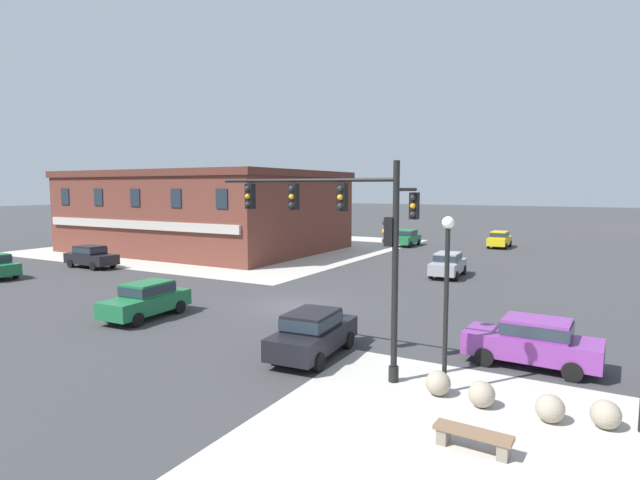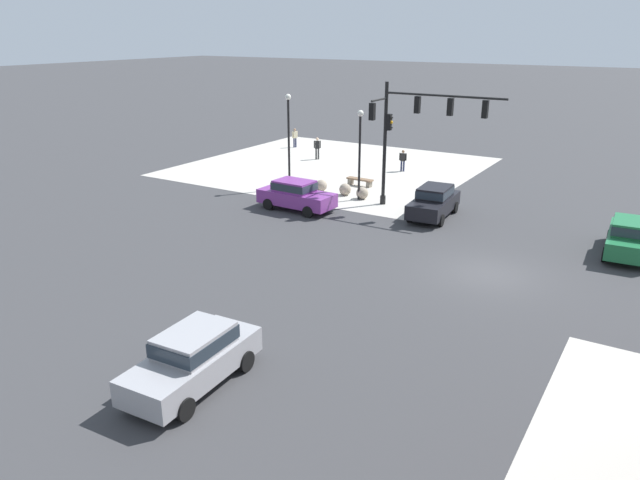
{
  "view_description": "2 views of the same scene",
  "coord_description": "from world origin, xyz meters",
  "px_view_note": "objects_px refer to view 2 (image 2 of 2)",
  "views": [
    {
      "loc": [
        13.99,
        -22.11,
        6.13
      ],
      "look_at": [
        1.03,
        1.03,
        3.4
      ],
      "focal_mm": 28.75,
      "sensor_mm": 36.0,
      "label": 1
    },
    {
      "loc": [
        -6.21,
        23.46,
        9.65
      ],
      "look_at": [
        4.38,
        6.21,
        2.54
      ],
      "focal_mm": 33.76,
      "sensor_mm": 36.0,
      "label": 2
    }
  ],
  "objects_px": {
    "bollard_sphere_curb_b": "(345,189)",
    "bench_near_signal": "(360,181)",
    "bollard_sphere_curb_c": "(321,185)",
    "car_parked_curb": "(434,201)",
    "street_lamp_corner_near": "(360,144)",
    "bollard_sphere_curb_a": "(362,193)",
    "street_lamp_mid_sidewalk": "(289,131)",
    "traffic_signal_main": "(409,126)",
    "car_cross_eastbound": "(296,194)",
    "pedestrian_at_curb": "(317,147)",
    "pedestrian_near_bench": "(403,159)",
    "bollard_sphere_curb_d": "(302,184)",
    "car_main_northbound_near": "(193,356)",
    "car_main_northbound_far": "(630,236)",
    "pedestrian_walking_east": "(295,137)"
  },
  "relations": [
    {
      "from": "street_lamp_mid_sidewalk",
      "to": "car_main_northbound_far",
      "type": "xyz_separation_m",
      "value": [
        -19.76,
        1.99,
        -2.76
      ]
    },
    {
      "from": "street_lamp_mid_sidewalk",
      "to": "car_cross_eastbound",
      "type": "relative_size",
      "value": 1.33
    },
    {
      "from": "bollard_sphere_curb_b",
      "to": "pedestrian_walking_east",
      "type": "height_order",
      "value": "pedestrian_walking_east"
    },
    {
      "from": "bench_near_signal",
      "to": "car_parked_curb",
      "type": "bearing_deg",
      "value": 148.9
    },
    {
      "from": "bollard_sphere_curb_b",
      "to": "traffic_signal_main",
      "type": "bearing_deg",
      "value": 170.23
    },
    {
      "from": "pedestrian_near_bench",
      "to": "street_lamp_corner_near",
      "type": "distance_m",
      "value": 8.79
    },
    {
      "from": "bollard_sphere_curb_b",
      "to": "bench_near_signal",
      "type": "distance_m",
      "value": 2.58
    },
    {
      "from": "traffic_signal_main",
      "to": "car_main_northbound_far",
      "type": "bearing_deg",
      "value": 171.73
    },
    {
      "from": "car_cross_eastbound",
      "to": "car_parked_curb",
      "type": "relative_size",
      "value": 0.99
    },
    {
      "from": "car_cross_eastbound",
      "to": "bench_near_signal",
      "type": "bearing_deg",
      "value": -94.15
    },
    {
      "from": "traffic_signal_main",
      "to": "car_main_northbound_near",
      "type": "xyz_separation_m",
      "value": [
        -2.23,
        19.73,
        -3.77
      ]
    },
    {
      "from": "car_main_northbound_far",
      "to": "car_main_northbound_near",
      "type": "bearing_deg",
      "value": 62.51
    },
    {
      "from": "pedestrian_near_bench",
      "to": "car_cross_eastbound",
      "type": "bearing_deg",
      "value": 84.78
    },
    {
      "from": "street_lamp_corner_near",
      "to": "car_cross_eastbound",
      "type": "bearing_deg",
      "value": 61.47
    },
    {
      "from": "traffic_signal_main",
      "to": "street_lamp_corner_near",
      "type": "distance_m",
      "value": 3.41
    },
    {
      "from": "car_parked_curb",
      "to": "street_lamp_mid_sidewalk",
      "type": "bearing_deg",
      "value": -5.62
    },
    {
      "from": "bollard_sphere_curb_d",
      "to": "pedestrian_walking_east",
      "type": "height_order",
      "value": "pedestrian_walking_east"
    },
    {
      "from": "bollard_sphere_curb_d",
      "to": "street_lamp_mid_sidewalk",
      "type": "relative_size",
      "value": 0.12
    },
    {
      "from": "bollard_sphere_curb_d",
      "to": "car_cross_eastbound",
      "type": "xyz_separation_m",
      "value": [
        -2.21,
        3.98,
        0.55
      ]
    },
    {
      "from": "bollard_sphere_curb_b",
      "to": "car_main_northbound_near",
      "type": "distance_m",
      "value": 21.51
    },
    {
      "from": "pedestrian_walking_east",
      "to": "car_parked_curb",
      "type": "relative_size",
      "value": 0.36
    },
    {
      "from": "pedestrian_near_bench",
      "to": "bollard_sphere_curb_b",
      "type": "bearing_deg",
      "value": 87.95
    },
    {
      "from": "bollard_sphere_curb_c",
      "to": "car_main_northbound_far",
      "type": "relative_size",
      "value": 0.16
    },
    {
      "from": "traffic_signal_main",
      "to": "street_lamp_mid_sidewalk",
      "type": "height_order",
      "value": "traffic_signal_main"
    },
    {
      "from": "traffic_signal_main",
      "to": "bench_near_signal",
      "type": "relative_size",
      "value": 3.81
    },
    {
      "from": "bollard_sphere_curb_c",
      "to": "street_lamp_corner_near",
      "type": "relative_size",
      "value": 0.14
    },
    {
      "from": "bench_near_signal",
      "to": "traffic_signal_main",
      "type": "bearing_deg",
      "value": 144.65
    },
    {
      "from": "bollard_sphere_curb_d",
      "to": "car_main_northbound_far",
      "type": "xyz_separation_m",
      "value": [
        -18.97,
        2.2,
        0.55
      ]
    },
    {
      "from": "car_cross_eastbound",
      "to": "car_main_northbound_near",
      "type": "bearing_deg",
      "value": 114.4
    },
    {
      "from": "bollard_sphere_curb_a",
      "to": "street_lamp_mid_sidewalk",
      "type": "xyz_separation_m",
      "value": [
        5.13,
        0.23,
        3.31
      ]
    },
    {
      "from": "bollard_sphere_curb_a",
      "to": "pedestrian_at_curb",
      "type": "distance_m",
      "value": 12.01
    },
    {
      "from": "bollard_sphere_curb_d",
      "to": "car_main_northbound_near",
      "type": "bearing_deg",
      "value": 115.35
    },
    {
      "from": "bench_near_signal",
      "to": "car_main_northbound_near",
      "type": "xyz_separation_m",
      "value": [
        -6.89,
        23.03,
        0.59
      ]
    },
    {
      "from": "traffic_signal_main",
      "to": "bollard_sphere_curb_d",
      "type": "relative_size",
      "value": 9.46
    },
    {
      "from": "bollard_sphere_curb_a",
      "to": "bollard_sphere_curb_d",
      "type": "distance_m",
      "value": 4.34
    },
    {
      "from": "bollard_sphere_curb_a",
      "to": "pedestrian_walking_east",
      "type": "height_order",
      "value": "pedestrian_walking_east"
    },
    {
      "from": "bollard_sphere_curb_a",
      "to": "bollard_sphere_curb_b",
      "type": "relative_size",
      "value": 1.0
    },
    {
      "from": "traffic_signal_main",
      "to": "bench_near_signal",
      "type": "xyz_separation_m",
      "value": [
        4.65,
        -3.3,
        -4.37
      ]
    },
    {
      "from": "bollard_sphere_curb_c",
      "to": "street_lamp_corner_near",
      "type": "xyz_separation_m",
      "value": [
        -2.96,
        0.56,
        2.96
      ]
    },
    {
      "from": "traffic_signal_main",
      "to": "bollard_sphere_curb_b",
      "type": "xyz_separation_m",
      "value": [
        4.32,
        -0.74,
        -4.32
      ]
    },
    {
      "from": "street_lamp_corner_near",
      "to": "bollard_sphere_curb_a",
      "type": "bearing_deg",
      "value": -110.68
    },
    {
      "from": "bollard_sphere_curb_c",
      "to": "pedestrian_near_bench",
      "type": "bearing_deg",
      "value": -104.63
    },
    {
      "from": "bollard_sphere_curb_c",
      "to": "car_parked_curb",
      "type": "bearing_deg",
      "value": 169.35
    },
    {
      "from": "street_lamp_mid_sidewalk",
      "to": "car_parked_curb",
      "type": "relative_size",
      "value": 1.31
    },
    {
      "from": "car_main_northbound_near",
      "to": "car_cross_eastbound",
      "type": "distance_m",
      "value": 17.86
    },
    {
      "from": "bollard_sphere_curb_c",
      "to": "bollard_sphere_curb_d",
      "type": "bearing_deg",
      "value": 13.53
    },
    {
      "from": "traffic_signal_main",
      "to": "bollard_sphere_curb_b",
      "type": "relative_size",
      "value": 9.46
    },
    {
      "from": "bollard_sphere_curb_c",
      "to": "pedestrian_at_curb",
      "type": "bearing_deg",
      "value": -56.74
    },
    {
      "from": "pedestrian_walking_east",
      "to": "car_parked_curb",
      "type": "distance_m",
      "value": 22.03
    },
    {
      "from": "pedestrian_at_curb",
      "to": "street_lamp_corner_near",
      "type": "bearing_deg",
      "value": 133.57
    }
  ]
}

